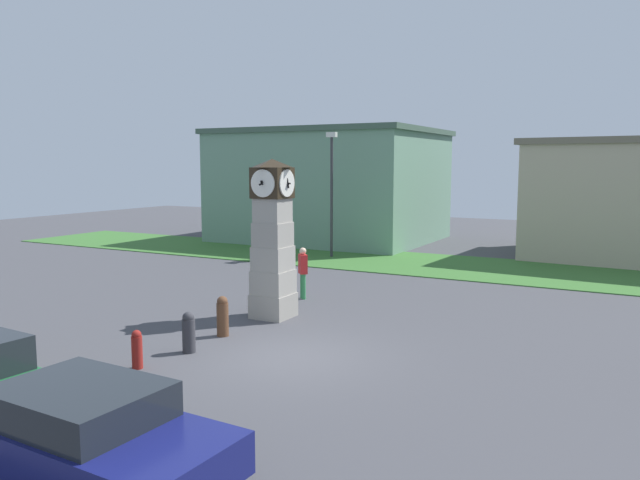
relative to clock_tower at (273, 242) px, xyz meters
The scene contains 11 objects.
ground_plane 4.57m from the clock_tower, 50.69° to the right, with size 80.39×80.39×0.00m, color #424247.
clock_tower is the anchor object (origin of this frame).
bollard_near_tower 5.77m from the clock_tower, 91.41° to the right, with size 0.24×0.24×0.89m.
bollard_mid_row 4.35m from the clock_tower, 88.67° to the right, with size 0.32×0.32×1.01m.
bollard_far_row 2.96m from the clock_tower, 91.64° to the right, with size 0.32×0.32×1.09m.
car_by_building 10.10m from the clock_tower, 72.59° to the right, with size 4.25×2.22×1.41m.
pedestrian_near_bench 2.99m from the clock_tower, 100.69° to the left, with size 0.45×0.46×1.76m.
pedestrian_crossing_lot 11.21m from the clock_tower, 125.52° to the left, with size 0.43×0.29×1.71m.
street_lamp_near_road 12.32m from the clock_tower, 109.03° to the left, with size 0.50×0.24×6.10m.
warehouse_blue_far 19.70m from the clock_tower, 112.28° to the left, with size 12.39×10.12×6.60m.
grass_verge_far 11.93m from the clock_tower, 85.23° to the left, with size 48.24×6.47×0.04m, color #386B2D.
Camera 1 is at (7.41, -12.42, 4.58)m, focal length 35.00 mm.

